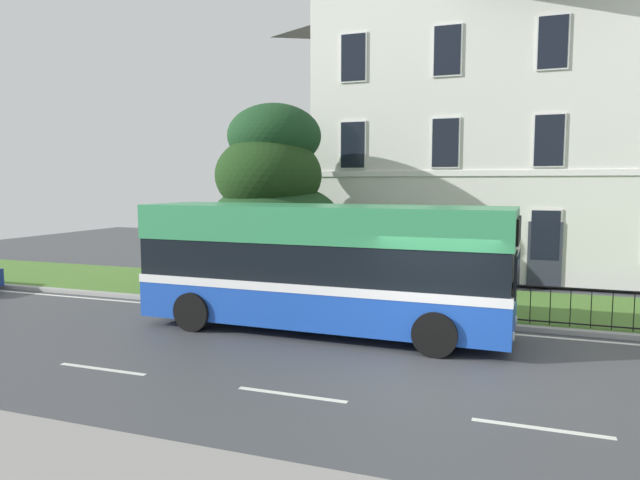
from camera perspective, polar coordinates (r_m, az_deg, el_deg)
ground_plane at (r=12.13m, az=11.21°, el=-11.84°), size 60.00×56.00×0.18m
georgian_townhouse at (r=25.28m, az=21.62°, el=11.48°), size 17.29×9.14×12.36m
iron_verge_railing at (r=15.26m, az=21.96°, el=-6.03°), size 12.88×0.04×0.97m
evergreen_tree at (r=19.79m, az=-4.71°, el=2.82°), size 5.50×5.50×6.27m
single_decker_bus at (r=13.91m, az=0.24°, el=-2.55°), size 9.05×2.70×3.08m
litter_bin at (r=16.09m, az=16.78°, el=-4.86°), size 0.51×0.51×1.22m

